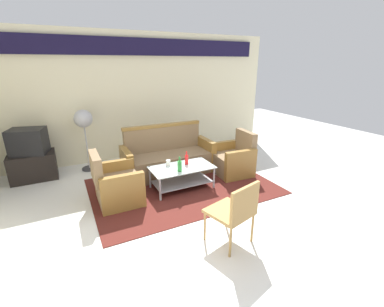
% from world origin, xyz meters
% --- Properties ---
extents(ground_plane, '(14.00, 14.00, 0.00)m').
position_xyz_m(ground_plane, '(0.00, 0.00, 0.00)').
color(ground_plane, white).
extents(wall_back, '(6.52, 0.19, 2.80)m').
position_xyz_m(wall_back, '(0.00, 3.05, 1.48)').
color(wall_back, beige).
rests_on(wall_back, ground).
extents(rug, '(3.17, 2.21, 0.01)m').
position_xyz_m(rug, '(-0.01, 0.95, 0.01)').
color(rug, '#511E19').
rests_on(rug, ground).
extents(couch, '(1.81, 0.76, 0.96)m').
position_xyz_m(couch, '(-0.00, 1.66, 0.32)').
color(couch, '#7F6647').
rests_on(couch, rug).
extents(armchair_left, '(0.70, 0.76, 0.85)m').
position_xyz_m(armchair_left, '(-1.18, 0.93, 0.29)').
color(armchair_left, '#7F6647').
rests_on(armchair_left, rug).
extents(armchair_right, '(0.75, 0.80, 0.85)m').
position_xyz_m(armchair_right, '(1.17, 1.05, 0.29)').
color(armchair_right, '#7F6647').
rests_on(armchair_right, rug).
extents(coffee_table, '(1.10, 0.60, 0.40)m').
position_xyz_m(coffee_table, '(-0.04, 0.90, 0.27)').
color(coffee_table, silver).
rests_on(coffee_table, rug).
extents(bottle_red, '(0.07, 0.07, 0.24)m').
position_xyz_m(bottle_red, '(0.09, 0.98, 0.50)').
color(bottle_red, red).
rests_on(bottle_red, coffee_table).
extents(bottle_green, '(0.07, 0.07, 0.26)m').
position_xyz_m(bottle_green, '(-0.15, 0.74, 0.51)').
color(bottle_green, '#2D8C38').
rests_on(bottle_green, coffee_table).
extents(cup, '(0.08, 0.08, 0.10)m').
position_xyz_m(cup, '(-0.23, 1.08, 0.46)').
color(cup, silver).
rests_on(cup, coffee_table).
extents(tv_stand, '(0.80, 0.50, 0.52)m').
position_xyz_m(tv_stand, '(-2.42, 2.55, 0.26)').
color(tv_stand, black).
rests_on(tv_stand, ground).
extents(television, '(0.69, 0.58, 0.48)m').
position_xyz_m(television, '(-2.42, 2.55, 0.76)').
color(television, black).
rests_on(television, tv_stand).
extents(pedestal_fan, '(0.36, 0.36, 1.27)m').
position_xyz_m(pedestal_fan, '(-1.42, 2.60, 1.01)').
color(pedestal_fan, '#2D2D33').
rests_on(pedestal_fan, ground).
extents(wicker_chair, '(0.59, 0.59, 0.84)m').
position_xyz_m(wicker_chair, '(-0.12, -0.79, 0.49)').
color(wicker_chair, '#AD844C').
rests_on(wicker_chair, ground).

